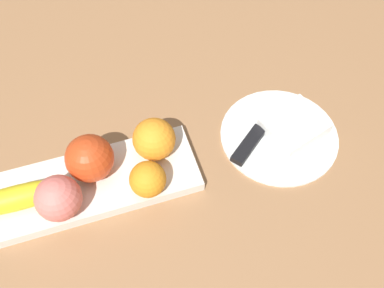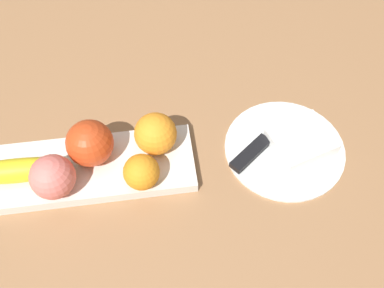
{
  "view_description": "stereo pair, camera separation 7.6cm",
  "coord_description": "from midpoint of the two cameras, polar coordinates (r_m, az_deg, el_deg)",
  "views": [
    {
      "loc": [
        0.04,
        -0.4,
        0.68
      ],
      "look_at": [
        0.17,
        0.02,
        0.05
      ],
      "focal_mm": 41.58,
      "sensor_mm": 36.0,
      "label": 1
    },
    {
      "loc": [
        0.11,
        -0.41,
        0.68
      ],
      "look_at": [
        0.17,
        0.02,
        0.05
      ],
      "focal_mm": 41.58,
      "sensor_mm": 36.0,
      "label": 2
    }
  ],
  "objects": [
    {
      "name": "ground_plane",
      "position": [
        0.8,
        -14.45,
        -6.33
      ],
      "size": [
        2.4,
        2.4,
        0.0
      ],
      "primitive_type": "plane",
      "color": "#976B45"
    },
    {
      "name": "fruit_tray",
      "position": [
        0.79,
        -14.76,
        -5.02
      ],
      "size": [
        0.35,
        0.13,
        0.02
      ],
      "primitive_type": "cube",
      "color": "silver",
      "rests_on": "ground_plane"
    },
    {
      "name": "apple",
      "position": [
        0.76,
        -15.64,
        -1.93
      ],
      "size": [
        0.08,
        0.08,
        0.08
      ],
      "primitive_type": "sphere",
      "color": "#C53F19",
      "rests_on": "fruit_tray"
    },
    {
      "name": "banana",
      "position": [
        0.79,
        -24.17,
        -6.56
      ],
      "size": [
        0.19,
        0.05,
        0.04
      ],
      "primitive_type": "ellipsoid",
      "rotation": [
        0.0,
        0.0,
        -0.02
      ],
      "color": "yellow",
      "rests_on": "fruit_tray"
    },
    {
      "name": "orange_near_apple",
      "position": [
        0.73,
        -8.68,
        -4.73
      ],
      "size": [
        0.06,
        0.06,
        0.06
      ],
      "primitive_type": "sphere",
      "color": "orange",
      "rests_on": "fruit_tray"
    },
    {
      "name": "orange_near_banana",
      "position": [
        0.77,
        -7.73,
        0.42
      ],
      "size": [
        0.07,
        0.07,
        0.07
      ],
      "primitive_type": "sphere",
      "color": "orange",
      "rests_on": "fruit_tray"
    },
    {
      "name": "peach",
      "position": [
        0.74,
        -19.65,
        -6.8
      ],
      "size": [
        0.07,
        0.07,
        0.07
      ],
      "primitive_type": "sphere",
      "color": "#E07066",
      "rests_on": "fruit_tray"
    },
    {
      "name": "dinner_plate",
      "position": [
        0.84,
        8.61,
        1.0
      ],
      "size": [
        0.22,
        0.22,
        0.01
      ],
      "primitive_type": "cylinder",
      "color": "white",
      "rests_on": "ground_plane"
    },
    {
      "name": "folded_napkin",
      "position": [
        0.84,
        10.49,
        2.16
      ],
      "size": [
        0.13,
        0.12,
        0.03
      ],
      "primitive_type": "cube",
      "rotation": [
        0.0,
        0.0,
        0.3
      ],
      "color": "white",
      "rests_on": "dinner_plate"
    },
    {
      "name": "knife",
      "position": [
        0.82,
        5.15,
        0.41
      ],
      "size": [
        0.16,
        0.13,
        0.01
      ],
      "rotation": [
        0.0,
        0.0,
        0.67
      ],
      "color": "silver",
      "rests_on": "dinner_plate"
    }
  ]
}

